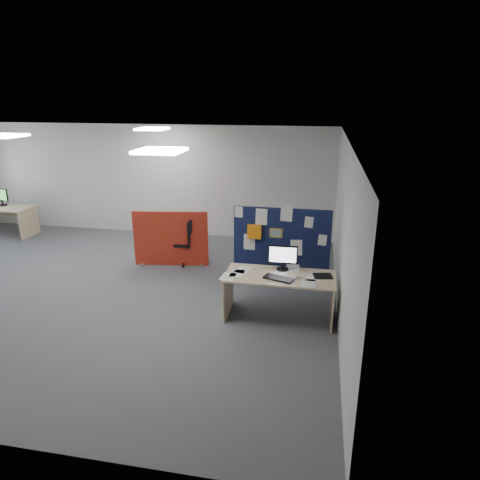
% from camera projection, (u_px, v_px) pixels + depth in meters
% --- Properties ---
extents(floor, '(9.00, 9.00, 0.00)m').
position_uv_depth(floor, '(85.00, 290.00, 7.79)').
color(floor, '#52555A').
rests_on(floor, ground).
extents(ceiling, '(9.00, 7.00, 0.02)m').
position_uv_depth(ceiling, '(65.00, 138.00, 6.91)').
color(ceiling, white).
rests_on(ceiling, wall_back).
extents(wall_back, '(9.00, 0.02, 2.70)m').
position_uv_depth(wall_back, '(152.00, 180.00, 10.61)').
color(wall_back, silver).
rests_on(wall_back, floor).
extents(wall_right, '(0.02, 7.00, 2.70)m').
position_uv_depth(wall_right, '(343.00, 233.00, 6.56)').
color(wall_right, silver).
rests_on(wall_right, floor).
extents(ceiling_lights, '(4.10, 4.10, 0.04)m').
position_uv_depth(ceiling_lights, '(104.00, 137.00, 7.49)').
color(ceiling_lights, white).
rests_on(ceiling_lights, ceiling).
extents(navy_divider, '(1.76, 0.30, 1.53)m').
position_uv_depth(navy_divider, '(280.00, 246.00, 7.82)').
color(navy_divider, '#0E1A36').
rests_on(navy_divider, floor).
extents(main_desk, '(1.70, 0.75, 0.73)m').
position_uv_depth(main_desk, '(280.00, 285.00, 6.68)').
color(main_desk, tan).
rests_on(main_desk, floor).
extents(monitor_main, '(0.46, 0.19, 0.40)m').
position_uv_depth(monitor_main, '(283.00, 257.00, 6.72)').
color(monitor_main, black).
rests_on(monitor_main, main_desk).
extents(keyboard, '(0.48, 0.32, 0.02)m').
position_uv_depth(keyboard, '(279.00, 278.00, 6.45)').
color(keyboard, black).
rests_on(keyboard, main_desk).
extents(mouse, '(0.11, 0.07, 0.03)m').
position_uv_depth(mouse, '(299.00, 278.00, 6.47)').
color(mouse, '#A5A5AA').
rests_on(mouse, main_desk).
extents(paper_tray, '(0.32, 0.27, 0.01)m').
position_uv_depth(paper_tray, '(323.00, 276.00, 6.55)').
color(paper_tray, black).
rests_on(paper_tray, main_desk).
extents(red_divider, '(1.52, 0.30, 1.15)m').
position_uv_depth(red_divider, '(171.00, 239.00, 8.74)').
color(red_divider, '#9F1D14').
rests_on(red_divider, floor).
extents(second_desk, '(1.57, 0.79, 0.73)m').
position_uv_depth(second_desk, '(2.00, 213.00, 10.69)').
color(second_desk, tan).
rests_on(second_desk, floor).
extents(monitor_second, '(0.47, 0.22, 0.43)m').
position_uv_depth(monitor_second, '(1.00, 196.00, 10.63)').
color(monitor_second, black).
rests_on(monitor_second, second_desk).
extents(office_chair, '(0.62, 0.64, 0.97)m').
position_uv_depth(office_chair, '(187.00, 238.00, 8.85)').
color(office_chair, black).
rests_on(office_chair, floor).
extents(desk_papers, '(1.51, 0.86, 0.00)m').
position_uv_depth(desk_papers, '(272.00, 275.00, 6.62)').
color(desk_papers, white).
rests_on(desk_papers, main_desk).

